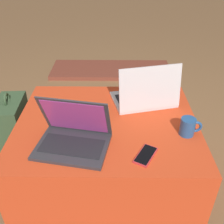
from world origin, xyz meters
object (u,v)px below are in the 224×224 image
coffee_mug (188,127)px  cell_phone (146,155)px  laptop_near (73,136)px  backpack (13,132)px  laptop_far (145,96)px

coffee_mug → cell_phone: bearing=-144.2°
laptop_near → backpack: bearing=150.4°
laptop_far → coffee_mug: size_ratio=3.67×
laptop_near → laptop_far: bearing=55.9°
laptop_far → cell_phone: 0.48m
backpack → coffee_mug: (1.07, -0.33, 0.30)m
cell_phone → backpack: 1.01m
cell_phone → backpack: size_ratio=0.31×
backpack → coffee_mug: size_ratio=4.56×
cell_phone → backpack: bearing=178.3°
cell_phone → coffee_mug: coffee_mug is taller
laptop_near → backpack: 0.71m
coffee_mug → laptop_near: bearing=-171.5°
laptop_near → cell_phone: 0.36m
laptop_far → coffee_mug: laptop_far is taller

